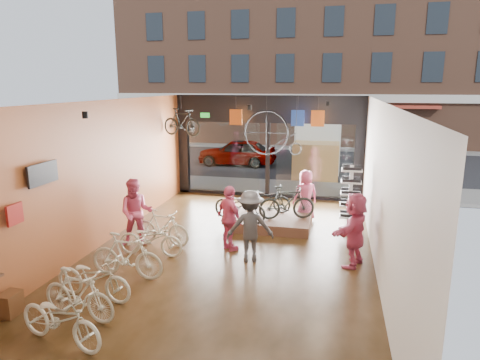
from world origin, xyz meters
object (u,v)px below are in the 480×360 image
(box_truck, at_px, (318,147))
(floor_bike_4, at_px, (150,239))
(display_bike_left, at_px, (240,206))
(customer_5, at_px, (355,230))
(penny_farthing, at_px, (276,134))
(display_bike_right, at_px, (265,198))
(display_bike_mid, at_px, (287,203))
(street_car, at_px, (237,152))
(floor_bike_5, at_px, (162,227))
(floor_bike_1, at_px, (78,294))
(customer_3, at_px, (250,226))
(customer_1, at_px, (136,213))
(sunglasses_rack, at_px, (350,199))
(floor_bike_3, at_px, (127,256))
(customer_2, at_px, (230,218))
(floor_bike_0, at_px, (60,319))
(customer_4, at_px, (306,195))
(floor_bike_2, at_px, (93,277))
(hung_bike, at_px, (182,122))
(display_platform, at_px, (271,221))

(box_truck, relative_size, floor_bike_4, 3.72)
(display_bike_left, bearing_deg, customer_5, -101.17)
(box_truck, height_order, penny_farthing, penny_farthing)
(box_truck, distance_m, display_bike_right, 8.11)
(display_bike_mid, bearing_deg, floor_bike_4, 113.84)
(street_car, height_order, display_bike_left, street_car)
(floor_bike_5, height_order, display_bike_left, display_bike_left)
(box_truck, xyz_separation_m, floor_bike_1, (-3.60, -14.42, -0.74))
(floor_bike_1, distance_m, customer_3, 4.14)
(customer_1, bearing_deg, floor_bike_4, -61.47)
(floor_bike_4, distance_m, sunglasses_rack, 5.70)
(floor_bike_3, relative_size, customer_2, 1.00)
(display_bike_mid, height_order, customer_3, customer_3)
(floor_bike_5, xyz_separation_m, display_bike_right, (2.34, 2.63, 0.24))
(street_car, distance_m, box_truck, 4.39)
(box_truck, distance_m, floor_bike_0, 15.60)
(customer_2, height_order, sunglasses_rack, sunglasses_rack)
(floor_bike_3, distance_m, customer_2, 2.78)
(floor_bike_3, distance_m, customer_4, 6.14)
(customer_2, bearing_deg, customer_1, 47.42)
(floor_bike_2, relative_size, customer_3, 0.99)
(display_bike_left, bearing_deg, floor_bike_5, 150.54)
(customer_2, relative_size, penny_farthing, 0.88)
(floor_bike_5, relative_size, hung_bike, 1.02)
(floor_bike_2, bearing_deg, box_truck, -8.14)
(floor_bike_0, relative_size, customer_3, 1.00)
(display_bike_right, bearing_deg, display_platform, -148.06)
(customer_3, bearing_deg, street_car, -88.07)
(display_bike_mid, bearing_deg, box_truck, -21.63)
(customer_4, bearing_deg, floor_bike_4, 21.23)
(floor_bike_3, distance_m, display_bike_right, 5.21)
(floor_bike_2, distance_m, display_bike_right, 6.23)
(sunglasses_rack, distance_m, hung_bike, 6.23)
(display_bike_left, height_order, customer_3, customer_3)
(floor_bike_4, bearing_deg, box_truck, -18.15)
(box_truck, xyz_separation_m, floor_bike_2, (-3.74, -13.70, -0.77))
(customer_3, bearing_deg, floor_bike_2, 30.92)
(customer_2, xyz_separation_m, sunglasses_rack, (3.03, 2.12, 0.13))
(floor_bike_4, distance_m, hung_bike, 5.29)
(customer_2, bearing_deg, floor_bike_3, 91.10)
(display_bike_right, xyz_separation_m, customer_4, (1.22, 0.35, 0.08))
(floor_bike_1, xyz_separation_m, sunglasses_rack, (4.91, 5.94, 0.51))
(floor_bike_1, height_order, display_bike_mid, display_bike_mid)
(floor_bike_0, xyz_separation_m, floor_bike_1, (-0.18, 0.78, 0.02))
(floor_bike_3, xyz_separation_m, display_bike_right, (2.30, 4.67, 0.21))
(street_car, distance_m, floor_bike_4, 12.42)
(hung_bike, bearing_deg, customer_5, -105.59)
(floor_bike_4, height_order, customer_4, customer_4)
(floor_bike_2, bearing_deg, customer_5, -53.99)
(street_car, relative_size, display_platform, 1.69)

